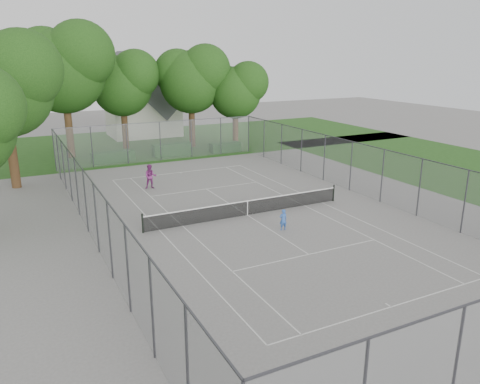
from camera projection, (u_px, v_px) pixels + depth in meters
name	position (u px, v px, depth m)	size (l,w,h in m)	color
ground	(247.00, 215.00, 28.09)	(120.00, 120.00, 0.00)	slate
grass_far	(136.00, 144.00, 50.35)	(60.00, 20.00, 0.00)	#1D4614
court_markings	(247.00, 215.00, 28.08)	(11.03, 23.83, 0.01)	silver
tennis_net	(248.00, 207.00, 27.94)	(12.87, 0.10, 1.10)	black
perimeter_fence	(248.00, 186.00, 27.57)	(18.08, 34.08, 3.52)	#38383D
tree_far_left	(64.00, 64.00, 41.49)	(8.53, 7.79, 12.26)	#3D2716
tree_far_midleft	(123.00, 81.00, 46.18)	(6.84, 6.24, 9.83)	#3D2716
tree_far_midright	(192.00, 77.00, 46.98)	(7.19, 6.56, 10.34)	#3D2716
tree_far_right	(236.00, 88.00, 47.53)	(6.03, 5.50, 8.67)	#3D2716
tree_side_back	(4.00, 81.00, 31.81)	(7.66, 7.00, 11.02)	#3D2716
hedge_left	(113.00, 157.00, 41.91)	(3.78, 1.13, 0.94)	#164114
hedge_mid	(172.00, 149.00, 44.57)	(3.67, 1.05, 1.15)	#164114
hedge_right	(225.00, 147.00, 46.26)	(3.03, 1.11, 0.91)	#164114
house	(143.00, 102.00, 54.56)	(7.75, 6.01, 9.65)	beige
girl_player	(283.00, 220.00, 25.60)	(0.44, 0.29, 1.20)	blue
woman_player	(151.00, 177.00, 33.45)	(0.86, 0.67, 1.77)	#7F2A70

